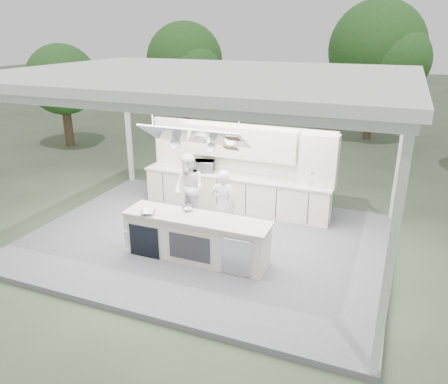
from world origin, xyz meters
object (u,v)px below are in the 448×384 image
at_px(back_counter, 235,192).
at_px(sous_chef, 189,189).
at_px(head_chef, 223,205).
at_px(demo_island, 196,238).

xyz_separation_m(back_counter, sous_chef, (-0.79, -1.15, 0.39)).
bearing_deg(head_chef, sous_chef, -27.28).
bearing_deg(back_counter, sous_chef, -124.62).
relative_size(back_counter, sous_chef, 2.94).
bearing_deg(head_chef, back_counter, -78.57).
height_order(demo_island, head_chef, head_chef).
relative_size(head_chef, sous_chef, 0.96).
relative_size(back_counter, head_chef, 3.07).
bearing_deg(demo_island, head_chef, 80.59).
xyz_separation_m(demo_island, back_counter, (-0.18, 2.81, 0.00)).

